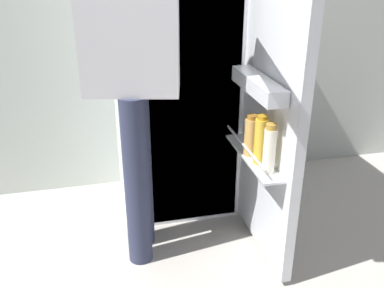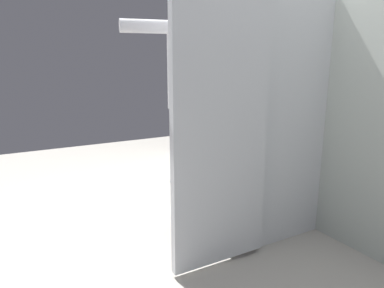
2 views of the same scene
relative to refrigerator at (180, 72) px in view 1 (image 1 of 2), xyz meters
The scene contains 3 objects.
ground_plane 0.96m from the refrigerator, 93.36° to the right, with size 6.59×6.59×0.00m, color #B7B2A8.
refrigerator is the anchor object (origin of this frame).
person 0.56m from the refrigerator, 124.26° to the right, with size 0.57×0.80×1.74m.
Camera 1 is at (-0.43, -1.80, 1.44)m, focal length 39.81 mm.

